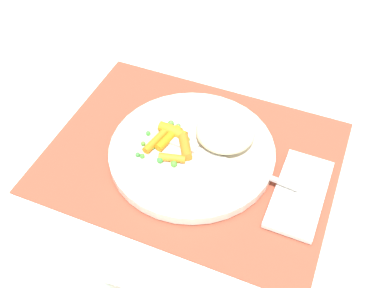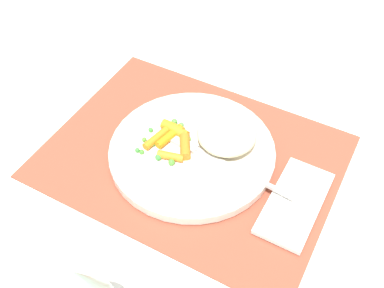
{
  "view_description": "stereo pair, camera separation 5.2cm",
  "coord_description": "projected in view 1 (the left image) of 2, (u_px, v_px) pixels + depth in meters",
  "views": [
    {
      "loc": [
        -0.18,
        0.44,
        0.56
      ],
      "look_at": [
        0.0,
        0.0,
        0.03
      ],
      "focal_mm": 43.53,
      "sensor_mm": 36.0,
      "label": 1
    },
    {
      "loc": [
        -0.23,
        0.42,
        0.56
      ],
      "look_at": [
        0.0,
        0.0,
        0.03
      ],
      "focal_mm": 43.53,
      "sensor_mm": 36.0,
      "label": 2
    }
  ],
  "objects": [
    {
      "name": "ground_plane",
      "position": [
        192.0,
        157.0,
        0.74
      ],
      "size": [
        2.4,
        2.4,
        0.0
      ],
      "primitive_type": "plane",
      "color": "white"
    },
    {
      "name": "napkin",
      "position": [
        300.0,
        193.0,
        0.68
      ],
      "size": [
        0.07,
        0.15,
        0.01
      ],
      "primitive_type": "cube",
      "rotation": [
        0.0,
        0.0,
        -0.01
      ],
      "color": "white",
      "rests_on": "placemat"
    },
    {
      "name": "plate",
      "position": [
        192.0,
        152.0,
        0.73
      ],
      "size": [
        0.26,
        0.26,
        0.02
      ],
      "primitive_type": "cylinder",
      "color": "silver",
      "rests_on": "placemat"
    },
    {
      "name": "pea_scatter",
      "position": [
        167.0,
        144.0,
        0.72
      ],
      "size": [
        0.08,
        0.09,
        0.01
      ],
      "color": "green",
      "rests_on": "plate"
    },
    {
      "name": "carrot_portion",
      "position": [
        172.0,
        139.0,
        0.72
      ],
      "size": [
        0.08,
        0.07,
        0.02
      ],
      "color": "orange",
      "rests_on": "plate"
    },
    {
      "name": "fork",
      "position": [
        219.0,
        158.0,
        0.7
      ],
      "size": [
        0.21,
        0.03,
        0.01
      ],
      "color": "#BEBEBE",
      "rests_on": "plate"
    },
    {
      "name": "rice_mound",
      "position": [
        226.0,
        131.0,
        0.72
      ],
      "size": [
        0.09,
        0.09,
        0.04
      ],
      "primitive_type": "ellipsoid",
      "color": "beige",
      "rests_on": "plate"
    },
    {
      "name": "placemat",
      "position": [
        192.0,
        156.0,
        0.73
      ],
      "size": [
        0.45,
        0.34,
        0.01
      ],
      "primitive_type": "cube",
      "color": "#9E4733",
      "rests_on": "ground_plane"
    }
  ]
}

